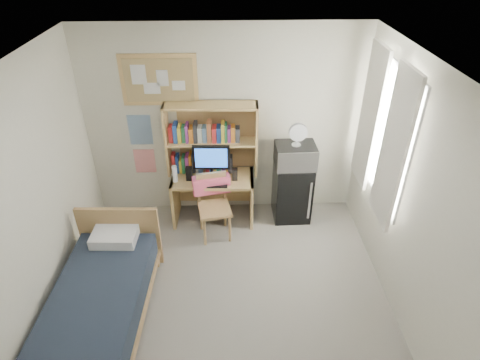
{
  "coord_description": "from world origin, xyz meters",
  "views": [
    {
      "loc": [
        0.05,
        -2.71,
        3.55
      ],
      "look_at": [
        0.18,
        1.2,
        1.02
      ],
      "focal_mm": 30.0,
      "sensor_mm": 36.0,
      "label": 1
    }
  ],
  "objects_px": {
    "bed": "(100,308)",
    "microwave": "(295,155)",
    "desk": "(213,198)",
    "speaker_left": "(189,174)",
    "speaker_right": "(235,174)",
    "bulletin_board": "(159,80)",
    "desk_chair": "(215,208)",
    "mini_fridge": "(292,191)",
    "monitor": "(211,163)",
    "desk_fan": "(297,135)"
  },
  "relations": [
    {
      "from": "bed",
      "to": "microwave",
      "type": "relative_size",
      "value": 3.5
    },
    {
      "from": "desk",
      "to": "speaker_left",
      "type": "distance_m",
      "value": 0.53
    },
    {
      "from": "speaker_left",
      "to": "speaker_right",
      "type": "distance_m",
      "value": 0.6
    },
    {
      "from": "bulletin_board",
      "to": "desk_chair",
      "type": "relative_size",
      "value": 1.07
    },
    {
      "from": "mini_fridge",
      "to": "desk_chair",
      "type": "bearing_deg",
      "value": -160.27
    },
    {
      "from": "desk",
      "to": "monitor",
      "type": "relative_size",
      "value": 2.16
    },
    {
      "from": "desk",
      "to": "monitor",
      "type": "xyz_separation_m",
      "value": [
        -0.0,
        -0.06,
        0.59
      ]
    },
    {
      "from": "bed",
      "to": "microwave",
      "type": "bearing_deg",
      "value": 41.09
    },
    {
      "from": "desk",
      "to": "microwave",
      "type": "bearing_deg",
      "value": 2.67
    },
    {
      "from": "desk",
      "to": "desk_fan",
      "type": "bearing_deg",
      "value": 2.67
    },
    {
      "from": "bulletin_board",
      "to": "desk_fan",
      "type": "height_order",
      "value": "bulletin_board"
    },
    {
      "from": "bulletin_board",
      "to": "mini_fridge",
      "type": "distance_m",
      "value": 2.28
    },
    {
      "from": "bed",
      "to": "speaker_right",
      "type": "xyz_separation_m",
      "value": [
        1.41,
        1.69,
        0.52
      ]
    },
    {
      "from": "bulletin_board",
      "to": "bed",
      "type": "xyz_separation_m",
      "value": [
        -0.5,
        -2.05,
        -1.67
      ]
    },
    {
      "from": "monitor",
      "to": "speaker_left",
      "type": "height_order",
      "value": "monitor"
    },
    {
      "from": "bulletin_board",
      "to": "desk",
      "type": "bearing_deg",
      "value": -24.88
    },
    {
      "from": "desk",
      "to": "speaker_left",
      "type": "xyz_separation_m",
      "value": [
        -0.3,
        -0.05,
        0.43
      ]
    },
    {
      "from": "speaker_left",
      "to": "microwave",
      "type": "bearing_deg",
      "value": 4.56
    },
    {
      "from": "desk",
      "to": "desk_chair",
      "type": "distance_m",
      "value": 0.39
    },
    {
      "from": "speaker_right",
      "to": "microwave",
      "type": "height_order",
      "value": "microwave"
    },
    {
      "from": "speaker_left",
      "to": "speaker_right",
      "type": "bearing_deg",
      "value": 0.0
    },
    {
      "from": "monitor",
      "to": "speaker_right",
      "type": "distance_m",
      "value": 0.34
    },
    {
      "from": "desk",
      "to": "desk_chair",
      "type": "relative_size",
      "value": 1.24
    },
    {
      "from": "desk_chair",
      "to": "monitor",
      "type": "distance_m",
      "value": 0.59
    },
    {
      "from": "bulletin_board",
      "to": "desk_chair",
      "type": "distance_m",
      "value": 1.74
    },
    {
      "from": "speaker_right",
      "to": "microwave",
      "type": "relative_size",
      "value": 0.33
    },
    {
      "from": "bulletin_board",
      "to": "desk_fan",
      "type": "bearing_deg",
      "value": -9.02
    },
    {
      "from": "speaker_right",
      "to": "microwave",
      "type": "bearing_deg",
      "value": 8.0
    },
    {
      "from": "mini_fridge",
      "to": "speaker_right",
      "type": "bearing_deg",
      "value": -173.79
    },
    {
      "from": "mini_fridge",
      "to": "monitor",
      "type": "height_order",
      "value": "monitor"
    },
    {
      "from": "speaker_left",
      "to": "desk_fan",
      "type": "relative_size",
      "value": 0.64
    },
    {
      "from": "microwave",
      "to": "desk_chair",
      "type": "bearing_deg",
      "value": -161.22
    },
    {
      "from": "desk_chair",
      "to": "speaker_left",
      "type": "distance_m",
      "value": 0.57
    },
    {
      "from": "desk_chair",
      "to": "microwave",
      "type": "bearing_deg",
      "value": 9.17
    },
    {
      "from": "desk_chair",
      "to": "speaker_left",
      "type": "relative_size",
      "value": 4.74
    },
    {
      "from": "desk_chair",
      "to": "bed",
      "type": "xyz_separation_m",
      "value": [
        -1.14,
        -1.39,
        -0.19
      ]
    },
    {
      "from": "mini_fridge",
      "to": "monitor",
      "type": "relative_size",
      "value": 1.66
    },
    {
      "from": "mini_fridge",
      "to": "speaker_right",
      "type": "height_order",
      "value": "speaker_right"
    },
    {
      "from": "microwave",
      "to": "desk_fan",
      "type": "distance_m",
      "value": 0.29
    },
    {
      "from": "monitor",
      "to": "bulletin_board",
      "type": "bearing_deg",
      "value": 152.53
    },
    {
      "from": "desk",
      "to": "desk_chair",
      "type": "xyz_separation_m",
      "value": [
        0.03,
        -0.37,
        0.1
      ]
    },
    {
      "from": "bed",
      "to": "desk_fan",
      "type": "xyz_separation_m",
      "value": [
        2.2,
        1.78,
        1.03
      ]
    },
    {
      "from": "bulletin_board",
      "to": "bed",
      "type": "distance_m",
      "value": 2.69
    },
    {
      "from": "desk_fan",
      "to": "speaker_left",
      "type": "bearing_deg",
      "value": -178.66
    },
    {
      "from": "mini_fridge",
      "to": "desk",
      "type": "bearing_deg",
      "value": -179.51
    },
    {
      "from": "microwave",
      "to": "bed",
      "type": "bearing_deg",
      "value": -142.36
    },
    {
      "from": "desk_chair",
      "to": "monitor",
      "type": "bearing_deg",
      "value": 84.39
    },
    {
      "from": "speaker_left",
      "to": "bulletin_board",
      "type": "bearing_deg",
      "value": 134.86
    },
    {
      "from": "monitor",
      "to": "speaker_right",
      "type": "xyz_separation_m",
      "value": [
        0.3,
        -0.01,
        -0.17
      ]
    },
    {
      "from": "bed",
      "to": "mini_fridge",
      "type": "bearing_deg",
      "value": 41.41
    }
  ]
}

